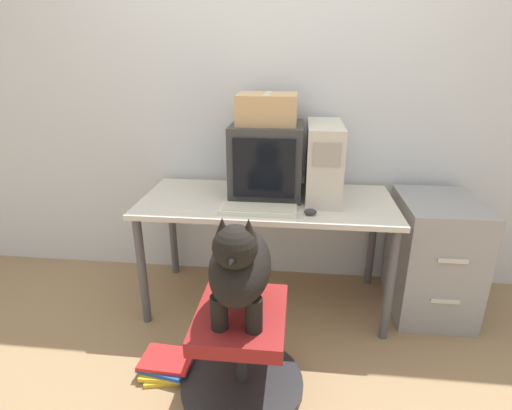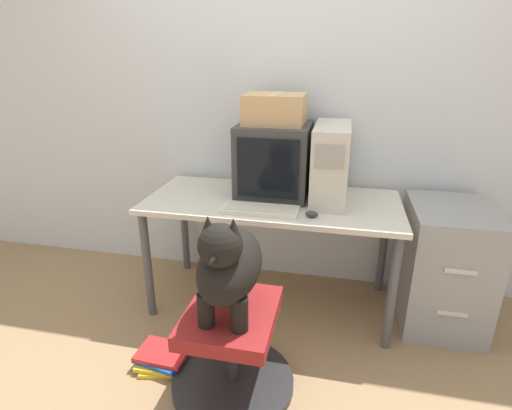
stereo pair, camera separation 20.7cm
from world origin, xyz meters
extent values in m
plane|color=#937551|center=(0.00, 0.00, 0.00)|extent=(12.00, 12.00, 0.00)
cube|color=silver|center=(0.00, 0.75, 1.30)|extent=(8.00, 0.05, 2.60)
cube|color=beige|center=(0.00, 0.34, 0.69)|extent=(1.50, 0.68, 0.03)
cylinder|color=#4C4C51|center=(-0.70, 0.05, 0.34)|extent=(0.05, 0.05, 0.68)
cylinder|color=#4C4C51|center=(0.70, 0.05, 0.34)|extent=(0.05, 0.05, 0.68)
cylinder|color=#4C4C51|center=(-0.70, 0.63, 0.34)|extent=(0.05, 0.05, 0.68)
cylinder|color=#4C4C51|center=(0.70, 0.63, 0.34)|extent=(0.05, 0.05, 0.68)
cube|color=#383838|center=(-0.01, 0.46, 0.92)|extent=(0.42, 0.42, 0.43)
cube|color=black|center=(-0.01, 0.24, 0.92)|extent=(0.35, 0.01, 0.33)
cube|color=beige|center=(0.32, 0.42, 0.93)|extent=(0.20, 0.49, 0.44)
cube|color=#9E998E|center=(0.32, 0.18, 1.03)|extent=(0.15, 0.01, 0.12)
cube|color=beige|center=(-0.03, 0.13, 0.72)|extent=(0.42, 0.16, 0.02)
cube|color=beige|center=(-0.03, 0.13, 0.73)|extent=(0.39, 0.13, 0.00)
ellipsoid|color=#333333|center=(0.25, 0.11, 0.73)|extent=(0.07, 0.04, 0.04)
cylinder|color=#262628|center=(-0.05, -0.40, 0.02)|extent=(0.59, 0.59, 0.04)
cylinder|color=#262628|center=(-0.05, -0.40, 0.20)|extent=(0.05, 0.05, 0.33)
cube|color=maroon|center=(-0.05, -0.40, 0.40)|extent=(0.40, 0.48, 0.07)
ellipsoid|color=black|center=(-0.05, -0.39, 0.66)|extent=(0.26, 0.48, 0.28)
cylinder|color=black|center=(-0.13, -0.52, 0.51)|extent=(0.07, 0.07, 0.15)
cylinder|color=black|center=(0.02, -0.52, 0.51)|extent=(0.07, 0.07, 0.15)
sphere|color=black|center=(-0.05, -0.52, 0.82)|extent=(0.18, 0.18, 0.18)
cone|color=black|center=(-0.05, -0.60, 0.81)|extent=(0.08, 0.09, 0.08)
cone|color=black|center=(-0.10, -0.51, 0.90)|extent=(0.06, 0.06, 0.08)
cone|color=black|center=(0.00, -0.51, 0.90)|extent=(0.06, 0.06, 0.08)
torus|color=orange|center=(-0.05, -0.50, 0.75)|extent=(0.13, 0.13, 0.02)
cube|color=gray|center=(1.02, 0.38, 0.36)|extent=(0.45, 0.57, 0.72)
cube|color=beige|center=(1.02, 0.09, 0.49)|extent=(0.16, 0.01, 0.02)
cube|color=beige|center=(1.02, 0.09, 0.24)|extent=(0.16, 0.01, 0.02)
cube|color=tan|center=(-0.01, 0.46, 1.22)|extent=(0.34, 0.32, 0.17)
cube|color=beige|center=(-0.01, 0.46, 1.31)|extent=(0.04, 0.31, 0.00)
cube|color=gold|center=(-0.45, -0.35, 0.01)|extent=(0.24, 0.24, 0.02)
cube|color=gold|center=(-0.46, -0.36, 0.03)|extent=(0.22, 0.18, 0.02)
cube|color=#1E4C9E|center=(-0.45, -0.36, 0.05)|extent=(0.27, 0.20, 0.02)
cube|color=red|center=(-0.45, -0.34, 0.07)|extent=(0.27, 0.20, 0.02)
camera|label=1|loc=(0.18, -1.89, 1.52)|focal=28.00mm
camera|label=2|loc=(0.38, -1.86, 1.52)|focal=28.00mm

